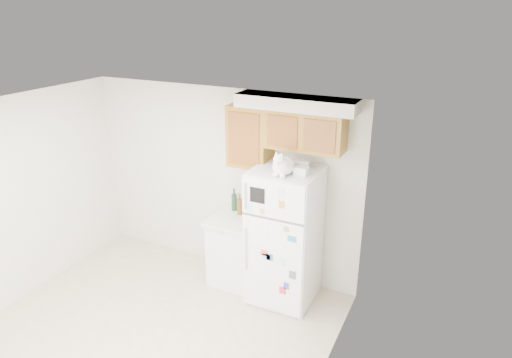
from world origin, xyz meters
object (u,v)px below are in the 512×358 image
Objects in this scene: base_counter at (237,249)px; cat at (283,165)px; storage_box_back at (301,164)px; bottle_green at (234,200)px; refrigerator at (284,236)px; bottle_amber at (240,204)px; storage_box_front at (301,171)px.

base_counter is 1.55m from cat.
bottle_green is at bearing 155.46° from storage_box_back.
cat reaches higher than refrigerator.
storage_box_back is (0.11, 0.29, -0.06)m from cat.
base_counter is at bearing -87.75° from bottle_amber.
storage_box_back is at bearing 41.62° from refrigerator.
cat is at bearing -25.65° from bottle_amber.
refrigerator is 11.33× the size of storage_box_front.
bottle_amber is at bearing 159.79° from storage_box_back.
cat is 1.46× the size of bottle_amber.
bottle_green is at bearing 162.21° from refrigerator.
storage_box_back is 0.20m from storage_box_front.
storage_box_front is 0.52× the size of bottle_amber.
storage_box_front is 1.27m from bottle_green.
base_counter is at bearing -55.80° from bottle_green.
storage_box_back is at bearing 116.28° from storage_box_front.
cat is 1.40× the size of bottle_green.
refrigerator is at bearing -17.79° from bottle_green.
cat is at bearing -26.87° from bottle_green.
bottle_amber is (-0.00, 0.11, 0.60)m from base_counter.
refrigerator is at bearing -6.09° from base_counter.
cat is at bearing -126.56° from storage_box_back.
storage_box_front is (0.21, -0.07, 0.89)m from refrigerator.
bottle_amber is at bearing -33.42° from bottle_green.
refrigerator is at bearing -14.59° from bottle_amber.
storage_box_back reaches higher than bottle_amber.
storage_box_back is at bearing -8.55° from bottle_green.
bottle_green is (-0.82, 0.26, 0.22)m from refrigerator.
base_counter is 1.53m from storage_box_back.
refrigerator is at bearing 99.38° from cat.
base_counter is 1.57m from storage_box_front.
bottle_green is at bearing 146.58° from bottle_amber.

